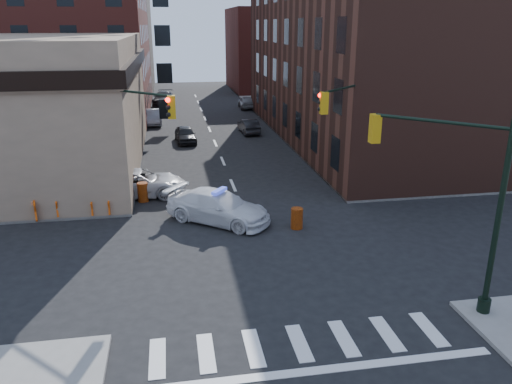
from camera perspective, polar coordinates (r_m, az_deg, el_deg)
name	(u,v)px	position (r m, az deg, el deg)	size (l,w,h in m)	color
ground	(261,253)	(22.58, 0.61, -6.95)	(140.00, 140.00, 0.00)	black
sidewalk_ne	(408,114)	(59.93, 16.99, 8.57)	(34.00, 54.50, 0.15)	gray
apartment_block	(23,1)	(61.85, -25.12, 19.11)	(25.00, 25.00, 24.00)	maroon
commercial_row_ne	(362,57)	(45.76, 12.01, 14.83)	(14.00, 34.00, 14.00)	#4B271E
filler_nw	(83,36)	(82.95, -19.16, 16.49)	(20.00, 18.00, 16.00)	brown
filler_ne	(283,49)	(80.09, 3.08, 15.96)	(16.00, 16.00, 12.00)	maroon
signal_pole_se	(468,185)	(18.21, 23.05, 0.71)	(5.40, 5.27, 8.00)	black
signal_pole_nw	(128,138)	(26.02, -14.41, 6.05)	(3.58, 3.67, 8.00)	black
signal_pole_ne	(350,129)	(27.64, 10.66, 7.04)	(3.67, 3.58, 8.00)	black
tree_ne_near	(290,94)	(47.78, 3.90, 11.09)	(3.00, 3.00, 4.85)	black
tree_ne_far	(273,84)	(55.52, 1.93, 12.18)	(3.00, 3.00, 4.85)	black
police_car	(218,207)	(25.78, -4.35, -1.70)	(2.28, 5.60, 1.62)	white
pickup	(138,183)	(30.46, -13.32, 1.02)	(2.62, 5.67, 1.58)	#BBBBBF
parked_car_wnear	(185,134)	(43.77, -8.08, 6.53)	(1.63, 4.05, 1.38)	black
parked_car_wfar	(152,117)	(52.43, -11.76, 8.39)	(1.58, 4.52, 1.49)	#95979D
parked_car_wdeep	(163,98)	(65.40, -10.54, 10.51)	(2.28, 5.61, 1.63)	black
parked_car_enear	(249,126)	(47.09, -0.84, 7.55)	(1.42, 4.07, 1.34)	black
parked_car_efar	(246,102)	(61.34, -1.10, 10.22)	(1.75, 4.34, 1.48)	gray
pedestrian_a	(86,198)	(27.83, -18.83, -0.65)	(0.64, 0.42, 1.76)	black
pedestrian_c	(19,193)	(30.38, -25.47, -0.05)	(0.94, 0.39, 1.61)	#1D232C
barrel_road	(297,218)	(25.04, 4.69, -3.02)	(0.60, 0.60, 1.06)	red
barrel_bank	(143,192)	(29.45, -12.81, -0.01)	(0.63, 0.63, 1.12)	#C44809
barricade_nw_a	(101,207)	(27.58, -17.26, -1.64)	(1.16, 0.58, 0.87)	#C24809
barricade_nw_b	(46,209)	(28.07, -22.87, -1.77)	(1.37, 0.69, 1.03)	orange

